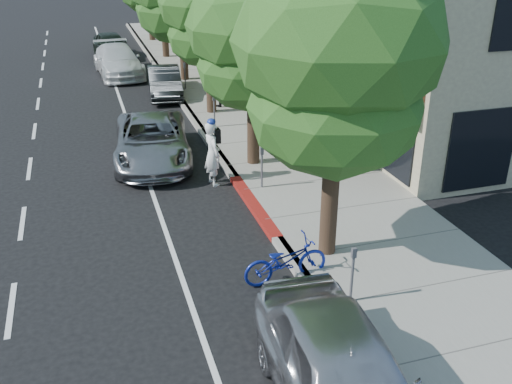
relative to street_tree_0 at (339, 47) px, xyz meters
name	(u,v)px	position (x,y,z in m)	size (l,w,h in m)	color
ground	(265,224)	(-0.90, 2.00, -4.97)	(120.00, 120.00, 0.00)	black
sidewalk	(258,124)	(1.40, 10.00, -4.90)	(4.60, 56.00, 0.15)	gray
curb	(201,130)	(-0.90, 10.00, -4.90)	(0.30, 56.00, 0.15)	#9E998E
curb_red_segment	(254,206)	(-0.90, 3.00, -4.90)	(0.32, 4.00, 0.15)	maroon
storefront_building	(328,1)	(8.70, 20.00, -1.47)	(10.00, 36.00, 7.00)	beige
street_tree_0	(339,47)	(0.00, 0.00, 0.00)	(4.49, 4.49, 7.93)	black
street_tree_1	(253,29)	(0.00, 6.00, -0.52)	(4.13, 4.13, 7.13)	black
street_tree_2	(208,5)	(0.00, 12.00, -0.51)	(3.96, 3.96, 7.10)	black
cyclist	(212,154)	(-1.60, 5.00, -3.98)	(0.72, 0.47, 1.98)	white
bicycle	(286,261)	(-1.30, -0.68, -4.46)	(0.68, 1.95, 1.03)	#16269A
silver_suv	(152,140)	(-3.10, 7.50, -4.24)	(2.42, 5.25, 1.46)	#9C9BA0
dark_sedan	(165,82)	(-1.40, 15.54, -4.30)	(1.43, 4.09, 1.35)	black
white_pickup	(118,61)	(-3.10, 20.48, -4.19)	(2.18, 5.35, 1.55)	white
dark_suv_far	(111,45)	(-3.10, 25.47, -4.23)	(1.74, 4.33, 1.48)	black
near_car_a	(343,379)	(-1.83, -4.68, -4.14)	(1.97, 4.91, 1.67)	silver
pedestrian	(220,84)	(0.57, 12.72, -3.86)	(0.93, 0.73, 1.92)	black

